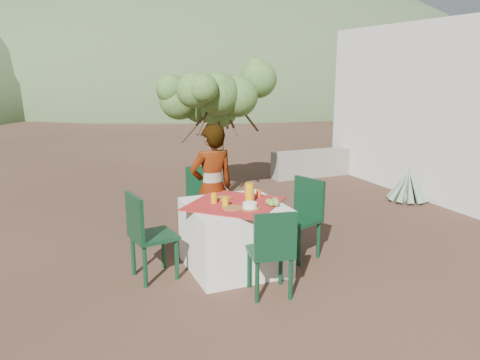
# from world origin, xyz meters

# --- Properties ---
(ground) EXTENTS (160.00, 160.00, 0.00)m
(ground) POSITION_xyz_m (0.00, 0.00, 0.00)
(ground) COLOR #362018
(ground) RESTS_ON ground
(table) EXTENTS (1.30, 1.30, 0.76)m
(table) POSITION_xyz_m (-0.05, -0.28, 0.38)
(table) COLOR white
(table) RESTS_ON ground
(chair_far) EXTENTS (0.51, 0.51, 0.95)m
(chair_far) POSITION_xyz_m (-0.06, 0.79, 0.53)
(chair_far) COLOR black
(chair_far) RESTS_ON ground
(chair_near) EXTENTS (0.49, 0.49, 0.90)m
(chair_near) POSITION_xyz_m (0.03, -1.08, 0.50)
(chair_near) COLOR black
(chair_near) RESTS_ON ground
(chair_left) EXTENTS (0.51, 0.51, 0.95)m
(chair_left) POSITION_xyz_m (-1.02, -0.21, 0.53)
(chair_left) COLOR black
(chair_left) RESTS_ON ground
(chair_right) EXTENTS (0.56, 0.56, 0.95)m
(chair_right) POSITION_xyz_m (0.83, -0.27, 0.53)
(chair_right) COLOR black
(chair_right) RESTS_ON ground
(person) EXTENTS (0.61, 0.43, 1.58)m
(person) POSITION_xyz_m (-0.09, 0.34, 0.79)
(person) COLOR #8C6651
(person) RESTS_ON ground
(shrub_tree) EXTENTS (1.76, 1.73, 2.07)m
(shrub_tree) POSITION_xyz_m (0.88, 2.60, 1.64)
(shrub_tree) COLOR #4C3A26
(shrub_tree) RESTS_ON ground
(agave) EXTENTS (0.69, 0.70, 0.74)m
(agave) POSITION_xyz_m (3.72, 1.14, 0.25)
(agave) COLOR slate
(agave) RESTS_ON ground
(guesthouse) EXTENTS (3.20, 4.20, 3.00)m
(guesthouse) POSITION_xyz_m (5.60, 1.80, 1.50)
(guesthouse) COLOR silver
(guesthouse) RESTS_ON ground
(stone_wall) EXTENTS (2.60, 0.35, 0.55)m
(stone_wall) POSITION_xyz_m (3.60, 3.40, 0.28)
(stone_wall) COLOR gray
(stone_wall) RESTS_ON ground
(hill_near_right) EXTENTS (48.00, 48.00, 20.00)m
(hill_near_right) POSITION_xyz_m (12.00, 36.00, 0.00)
(hill_near_right) COLOR #3A4F2C
(hill_near_right) RESTS_ON ground
(hill_far_center) EXTENTS (60.00, 60.00, 24.00)m
(hill_far_center) POSITION_xyz_m (-4.00, 52.00, 0.00)
(hill_far_center) COLOR gray
(hill_far_center) RESTS_ON ground
(hill_far_right) EXTENTS (36.00, 36.00, 14.00)m
(hill_far_right) POSITION_xyz_m (28.00, 46.00, 0.00)
(hill_far_right) COLOR gray
(hill_far_right) RESTS_ON ground
(plate_far) EXTENTS (0.20, 0.20, 0.01)m
(plate_far) POSITION_xyz_m (-0.10, -0.06, 0.77)
(plate_far) COLOR brown
(plate_far) RESTS_ON table
(plate_near) EXTENTS (0.22, 0.22, 0.01)m
(plate_near) POSITION_xyz_m (-0.14, -0.46, 0.77)
(plate_near) COLOR brown
(plate_near) RESTS_ON table
(glass_far) EXTENTS (0.07, 0.07, 0.11)m
(glass_far) POSITION_xyz_m (-0.25, -0.19, 0.82)
(glass_far) COLOR orange
(glass_far) RESTS_ON table
(glass_near) EXTENTS (0.07, 0.07, 0.11)m
(glass_near) POSITION_xyz_m (-0.19, -0.37, 0.82)
(glass_near) COLOR orange
(glass_near) RESTS_ON table
(juice_pitcher) EXTENTS (0.10, 0.10, 0.22)m
(juice_pitcher) POSITION_xyz_m (0.12, -0.31, 0.87)
(juice_pitcher) COLOR orange
(juice_pitcher) RESTS_ON table
(bowl_plate) EXTENTS (0.22, 0.22, 0.01)m
(bowl_plate) POSITION_xyz_m (0.03, -0.55, 0.77)
(bowl_plate) COLOR brown
(bowl_plate) RESTS_ON table
(white_bowl) EXTENTS (0.15, 0.15, 0.06)m
(white_bowl) POSITION_xyz_m (0.03, -0.55, 0.80)
(white_bowl) COLOR white
(white_bowl) RESTS_ON bowl_plate
(jar_left) EXTENTS (0.06, 0.06, 0.09)m
(jar_left) POSITION_xyz_m (0.30, -0.16, 0.81)
(jar_left) COLOR #D45625
(jar_left) RESTS_ON table
(jar_right) EXTENTS (0.06, 0.06, 0.10)m
(jar_right) POSITION_xyz_m (0.22, -0.03, 0.81)
(jar_right) COLOR #D45625
(jar_right) RESTS_ON table
(napkin_holder) EXTENTS (0.07, 0.06, 0.08)m
(napkin_holder) POSITION_xyz_m (0.19, -0.22, 0.80)
(napkin_holder) COLOR white
(napkin_holder) RESTS_ON table
(fruit_cluster) EXTENTS (0.16, 0.14, 0.08)m
(fruit_cluster) POSITION_xyz_m (0.30, -0.53, 0.80)
(fruit_cluster) COLOR olive
(fruit_cluster) RESTS_ON table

